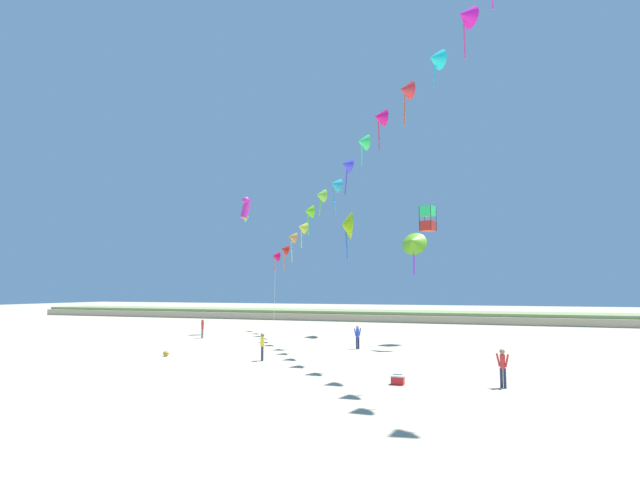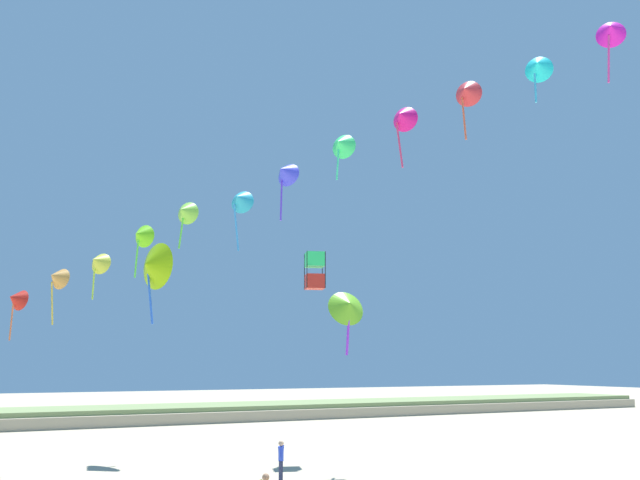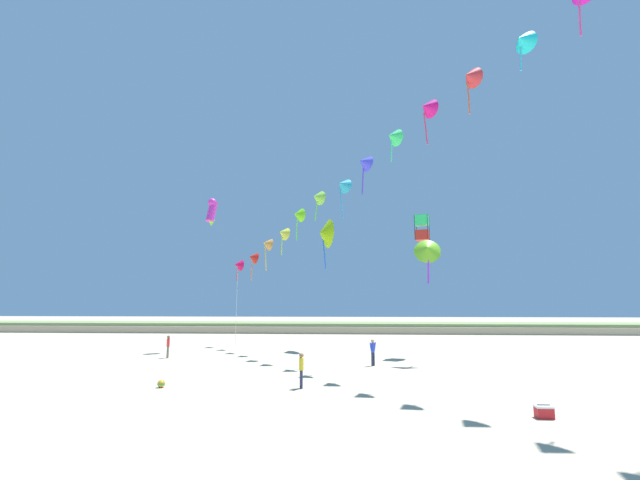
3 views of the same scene
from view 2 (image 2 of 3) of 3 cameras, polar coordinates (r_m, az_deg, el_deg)
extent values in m
cube|color=tan|center=(62.29, -18.06, -14.06)|extent=(120.00, 9.39, 0.93)
cube|color=#7A8E56|center=(62.25, -18.03, -13.51)|extent=(120.00, 7.98, 0.53)
cylinder|color=#282D4C|center=(30.64, -3.27, -18.86)|extent=(0.12, 0.12, 0.86)
cylinder|color=#282D4C|center=(30.50, -3.38, -18.89)|extent=(0.12, 0.12, 0.86)
cylinder|color=blue|center=(30.47, -3.31, -17.52)|extent=(0.23, 0.23, 0.61)
cylinder|color=blue|center=(30.64, -3.17, -17.39)|extent=(0.20, 0.20, 0.58)
cylinder|color=blue|center=(30.28, -3.44, -17.47)|extent=(0.20, 0.20, 0.58)
sphere|color=tan|center=(30.42, -3.30, -16.72)|extent=(0.23, 0.23, 0.23)
sphere|color=#9E7051|center=(21.91, -4.59, -19.29)|extent=(0.22, 0.22, 0.22)
cone|color=red|center=(38.53, -24.27, -4.52)|extent=(1.38, 1.42, 1.22)
cylinder|color=orange|center=(38.55, -24.55, -6.27)|extent=(0.12, 0.17, 1.93)
cone|color=#CC8B3C|center=(36.62, -21.33, -2.92)|extent=(1.39, 1.42, 1.21)
cylinder|color=yellow|center=(36.60, -21.63, -4.97)|extent=(0.24, 0.25, 2.18)
cone|color=gold|center=(35.26, -18.25, -1.73)|extent=(1.42, 1.42, 1.22)
cylinder|color=#B1E539|center=(35.22, -18.54, -3.43)|extent=(0.11, 0.12, 1.66)
cone|color=#6AD719|center=(33.40, -14.89, 0.41)|extent=(1.25, 1.30, 1.11)
cylinder|color=#59E539|center=(33.30, -15.19, -1.52)|extent=(0.14, 0.21, 1.82)
cone|color=#80D13C|center=(32.42, -11.33, 2.38)|extent=(1.32, 1.32, 1.14)
cylinder|color=#5EE539|center=(32.30, -11.62, 0.63)|extent=(0.23, 0.09, 1.56)
cone|color=#26A6C4|center=(31.06, -6.77, 3.42)|extent=(1.41, 1.40, 1.21)
cylinder|color=#399BE5|center=(30.85, -7.07, 1.05)|extent=(0.31, 0.14, 2.15)
cone|color=#4146F2|center=(30.30, -3.00, 5.74)|extent=(1.36, 1.42, 1.22)
cylinder|color=#5E39E5|center=(30.05, -3.28, 3.47)|extent=(0.19, 0.26, 2.01)
cone|color=#33E76F|center=(29.53, 1.77, 8.07)|extent=(1.27, 1.33, 1.13)
cylinder|color=#39E59B|center=(29.31, 1.50, 6.38)|extent=(0.13, 0.17, 1.35)
cone|color=#E3137D|center=(28.84, 6.96, 10.28)|extent=(1.24, 1.33, 1.13)
cylinder|color=#E53967|center=(28.47, 6.72, 7.95)|extent=(0.18, 0.30, 1.99)
cone|color=red|center=(28.89, 12.25, 12.15)|extent=(1.24, 1.32, 1.12)
cylinder|color=#E55B39|center=(28.49, 12.04, 9.99)|extent=(0.10, 0.24, 1.85)
cone|color=#19D9DD|center=(28.99, 17.89, 13.76)|extent=(1.25, 1.30, 1.11)
cylinder|color=#39B9E5|center=(28.66, 17.68, 12.14)|extent=(0.18, 0.16, 1.30)
cone|color=#E317B7|center=(29.28, 23.28, 15.91)|extent=(1.30, 1.34, 1.14)
cylinder|color=#E53996|center=(28.80, 23.14, 13.85)|extent=(0.09, 0.28, 1.85)
cone|color=#6EC026|center=(33.15, 2.36, -5.56)|extent=(1.95, 1.44, 1.93)
cone|color=#962DE5|center=(33.15, 2.36, -5.53)|extent=(1.08, 0.83, 1.08)
cylinder|color=#962DE5|center=(33.06, 2.37, -7.85)|extent=(0.15, 0.35, 2.10)
cube|color=red|center=(37.61, -0.44, -3.54)|extent=(1.28, 1.28, 0.80)
cube|color=#2DE56E|center=(37.78, -0.44, -1.67)|extent=(1.28, 1.28, 0.80)
cylinder|color=black|center=(38.11, -1.32, -2.69)|extent=(0.04, 0.04, 2.04)
cylinder|color=black|center=(37.11, -1.10, -2.48)|extent=(0.04, 0.04, 2.04)
cylinder|color=black|center=(37.27, 0.45, -2.52)|extent=(0.04, 0.04, 2.04)
cylinder|color=black|center=(38.26, 0.20, -2.72)|extent=(0.04, 0.04, 2.04)
cone|color=#92CB0D|center=(38.85, -13.99, -2.06)|extent=(1.96, 2.82, 2.69)
cone|color=blue|center=(38.85, -13.99, -2.03)|extent=(1.13, 1.57, 1.48)
cylinder|color=blue|center=(38.63, -14.12, -4.77)|extent=(0.40, 0.46, 2.89)
camera|label=1|loc=(23.05, 82.94, -2.88)|focal=28.00mm
camera|label=3|loc=(10.57, 69.85, -8.71)|focal=24.00mm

